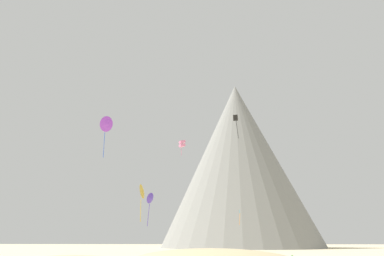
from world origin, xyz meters
The scene contains 7 objects.
rock_massif centered at (13.97, 98.80, 26.50)m, with size 60.98×60.81×62.53m.
kite_black_mid centered at (8.17, 27.14, 21.71)m, with size 0.84×0.42×4.15m.
kite_gold_low centered at (-6.76, 23.69, 9.49)m, with size 0.89×2.28×5.49m.
kite_violet_mid centered at (-12.58, 22.58, 20.02)m, with size 2.08×2.59×6.75m.
kite_cyan_low centered at (10.14, 56.90, 8.54)m, with size 0.38×0.77×3.65m.
kite_pink_mid centered at (-1.94, 37.19, 20.73)m, with size 1.46×1.43×3.09m.
kite_indigo_low centered at (-6.46, 29.79, 9.17)m, with size 1.39×1.93×5.42m.
Camera 1 is at (4.40, -27.21, 2.61)m, focal length 31.69 mm.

